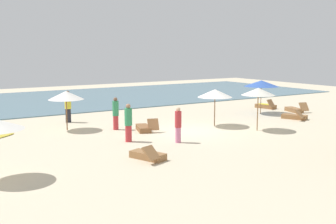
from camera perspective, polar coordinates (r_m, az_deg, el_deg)
name	(u,v)px	position (r m, az deg, el deg)	size (l,w,h in m)	color
ground_plane	(185,132)	(22.17, 2.38, -2.71)	(60.00, 60.00, 0.00)	beige
ocean_water	(74,99)	(37.25, -12.69, 1.76)	(48.00, 16.00, 0.06)	slate
umbrella_1	(258,92)	(22.72, 12.20, 2.74)	(1.79, 1.79, 2.30)	olive
umbrella_2	(66,95)	(22.95, -13.73, 2.22)	(1.88, 1.88, 2.13)	brown
umbrella_3	(261,83)	(28.73, 12.61, 3.82)	(2.29, 2.29, 2.26)	olive
umbrella_4	(215,93)	(23.62, 6.42, 2.56)	(1.95, 1.95, 2.10)	brown
lounger_0	(295,110)	(30.33, 16.91, 0.32)	(1.05, 1.78, 0.70)	olive
lounger_1	(148,155)	(16.69, -2.73, -5.92)	(1.12, 1.80, 0.66)	olive
lounger_2	(144,128)	(22.34, -3.26, -2.19)	(1.10, 1.76, 0.72)	brown
lounger_3	(266,106)	(31.64, 13.23, 0.81)	(0.97, 1.75, 0.72)	olive
lounger_4	(295,116)	(27.23, 16.90, -0.59)	(1.25, 1.79, 0.67)	olive
person_0	(128,123)	(19.74, -5.42, -1.46)	(0.46, 0.46, 1.81)	#BF3338
person_1	(116,113)	(22.77, -7.15, -0.18)	(0.37, 0.37, 1.77)	#BF3338
person_2	(178,125)	(19.48, 1.39, -1.73)	(0.39, 0.39, 1.68)	#D17299
person_3	(68,106)	(25.53, -13.48, 0.74)	(0.45, 0.45, 1.90)	#26262D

